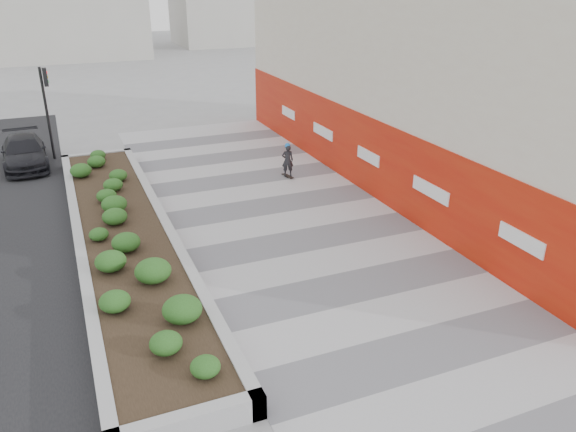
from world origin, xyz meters
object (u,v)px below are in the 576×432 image
at_px(planter, 123,232).
at_px(car_dark, 24,152).
at_px(traffic_signal_near, 46,100).
at_px(skateboarder, 288,160).

height_order(planter, car_dark, car_dark).
bearing_deg(car_dark, traffic_signal_near, 25.33).
distance_m(planter, traffic_signal_near, 10.90).
bearing_deg(skateboarder, car_dark, 140.54).
height_order(planter, skateboarder, skateboarder).
relative_size(planter, skateboarder, 11.97).
distance_m(traffic_signal_near, car_dark, 2.56).
xyz_separation_m(planter, traffic_signal_near, (-1.73, 10.50, 2.34)).
height_order(skateboarder, car_dark, skateboarder).
relative_size(traffic_signal_near, car_dark, 0.94).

